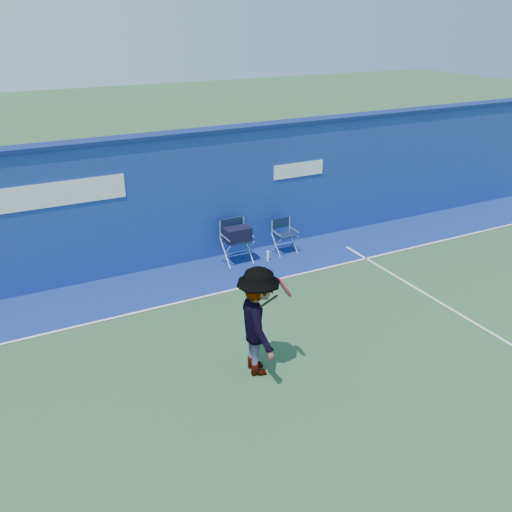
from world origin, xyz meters
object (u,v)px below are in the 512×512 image
directors_chair_left (237,245)px  directors_chair_right (285,242)px  water_bottle (268,256)px  tennis_player (258,322)px

directors_chair_left → directors_chair_right: size_ratio=1.24×
directors_chair_right → water_bottle: bearing=-156.2°
tennis_player → directors_chair_left: bearing=69.4°
directors_chair_right → directors_chair_left: bearing=179.7°
directors_chair_right → tennis_player: size_ratio=0.45×
directors_chair_left → tennis_player: bearing=-110.6°
directors_chair_left → directors_chair_right: (1.30, -0.01, -0.18)m
directors_chair_right → water_bottle: (-0.61, -0.27, -0.14)m
directors_chair_left → directors_chair_right: directors_chair_left is taller
water_bottle → tennis_player: 4.46m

